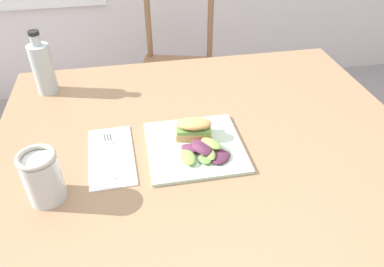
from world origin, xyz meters
TOP-DOWN VIEW (x-y plane):
  - dining_table at (-0.03, 0.16)m, footprint 1.19×1.04m
  - chair_wooden_far at (0.03, 1.17)m, footprint 0.49×0.49m
  - plate_lunch at (-0.07, 0.14)m, footprint 0.26×0.26m
  - sandwich_half_front at (-0.07, 0.18)m, footprint 0.11×0.08m
  - salad_mixed_greens at (-0.05, 0.10)m, footprint 0.14×0.12m
  - napkin_folded at (-0.29, 0.14)m, footprint 0.12×0.25m
  - fork_on_napkin at (-0.30, 0.16)m, footprint 0.04×0.19m
  - bottle_cold_brew at (-0.50, 0.52)m, footprint 0.07×0.07m
  - mason_jar_iced_tea at (-0.44, 0.02)m, footprint 0.09×0.09m

SIDE VIEW (x-z plane):
  - chair_wooden_far at x=0.03m, z-range 0.01..0.88m
  - dining_table at x=-0.03m, z-range 0.25..0.99m
  - napkin_folded at x=-0.29m, z-range 0.74..0.74m
  - plate_lunch at x=-0.07m, z-range 0.74..0.75m
  - fork_on_napkin at x=-0.30m, z-range 0.74..0.75m
  - salad_mixed_greens at x=-0.05m, z-range 0.75..0.78m
  - sandwich_half_front at x=-0.07m, z-range 0.75..0.81m
  - mason_jar_iced_tea at x=-0.44m, z-range 0.73..0.86m
  - bottle_cold_brew at x=-0.50m, z-range 0.71..0.92m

